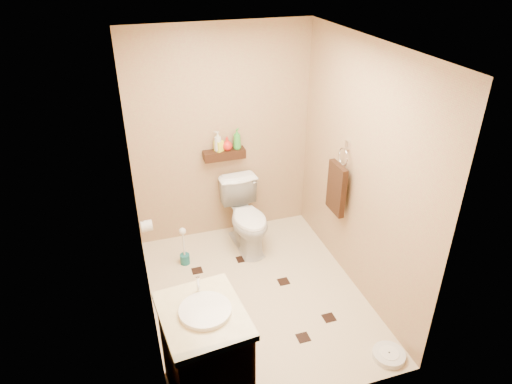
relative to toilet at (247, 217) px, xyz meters
name	(u,v)px	position (x,y,z in m)	size (l,w,h in m)	color
ground	(257,295)	(-0.15, -0.83, -0.38)	(2.50, 2.50, 0.00)	#C7B492
wall_back	(222,137)	(-0.15, 0.42, 0.82)	(2.00, 0.04, 2.40)	tan
wall_front	(317,278)	(-0.15, -2.08, 0.82)	(2.00, 0.04, 2.40)	tan
wall_left	(139,207)	(-1.15, -0.83, 0.82)	(0.04, 2.50, 2.40)	tan
wall_right	(360,173)	(0.85, -0.83, 0.82)	(0.04, 2.50, 2.40)	tan
ceiling	(257,45)	(-0.15, -0.83, 2.02)	(2.00, 2.50, 0.02)	silver
wall_shelf	(224,154)	(-0.15, 0.34, 0.64)	(0.46, 0.14, 0.10)	black
floor_accents	(261,295)	(-0.11, -0.85, -0.38)	(1.14, 1.36, 0.01)	black
toilet	(247,217)	(0.00, 0.00, 0.00)	(0.43, 0.75, 0.77)	white
vanity	(206,354)	(-0.85, -1.78, 0.05)	(0.63, 0.74, 0.97)	brown
bathroom_scale	(389,355)	(0.67, -1.90, -0.36)	(0.30, 0.30, 0.06)	silver
toilet_brush	(184,251)	(-0.74, -0.11, -0.22)	(0.10, 0.10, 0.45)	#185E61
towel_ring	(337,186)	(0.76, -0.58, 0.56)	(0.12, 0.30, 0.76)	silver
toilet_paper	(147,226)	(-1.09, -0.18, 0.22)	(0.12, 0.11, 0.12)	silver
bottle_a	(218,141)	(-0.22, 0.34, 0.80)	(0.09, 0.09, 0.23)	beige
bottle_b	(219,143)	(-0.21, 0.34, 0.78)	(0.08, 0.08, 0.18)	yellow
bottle_c	(227,144)	(-0.12, 0.34, 0.76)	(0.11, 0.11, 0.15)	red
bottle_d	(237,139)	(0.00, 0.34, 0.80)	(0.09, 0.09, 0.23)	green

